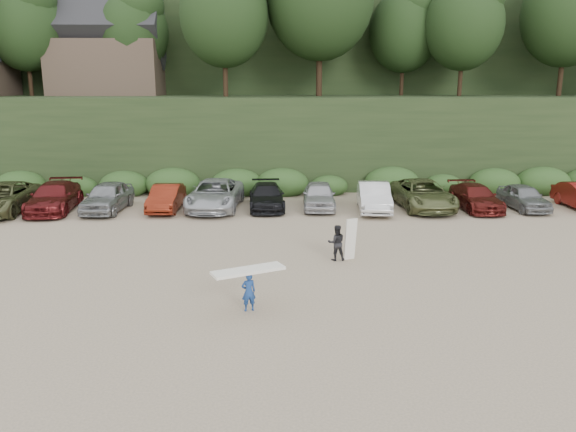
{
  "coord_description": "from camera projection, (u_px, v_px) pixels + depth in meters",
  "views": [
    {
      "loc": [
        0.62,
        -20.58,
        6.87
      ],
      "look_at": [
        1.15,
        3.0,
        1.3
      ],
      "focal_mm": 35.0,
      "sensor_mm": 36.0,
      "label": 1
    }
  ],
  "objects": [
    {
      "name": "hillside_backdrop",
      "position": [
        266.0,
        37.0,
        53.96
      ],
      "size": [
        90.0,
        41.5,
        28.0
      ],
      "color": "black",
      "rests_on": "ground"
    },
    {
      "name": "ground",
      "position": [
        260.0,
        267.0,
        21.59
      ],
      "size": [
        120.0,
        120.0,
        0.0
      ],
      "primitive_type": "plane",
      "color": "tan",
      "rests_on": "ground"
    },
    {
      "name": "parked_cars",
      "position": [
        230.0,
        197.0,
        31.1
      ],
      "size": [
        39.69,
        6.74,
        1.63
      ],
      "color": "silver",
      "rests_on": "ground"
    },
    {
      "name": "adult_surfer",
      "position": [
        338.0,
        242.0,
        22.26
      ],
      "size": [
        1.19,
        0.59,
        1.7
      ],
      "color": "black",
      "rests_on": "ground"
    },
    {
      "name": "child_surfer",
      "position": [
        248.0,
        282.0,
        17.22
      ],
      "size": [
        2.32,
        1.55,
        1.36
      ],
      "color": "navy",
      "rests_on": "ground"
    }
  ]
}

